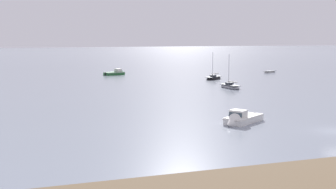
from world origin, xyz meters
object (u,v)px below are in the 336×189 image
object	(u,v)px
motorboat_moored_0	(240,121)
sailboat_moored_1	(214,78)
sailboat_moored_0	(230,87)
rowboat_moored_2	(270,72)
motorboat_moored_2	(117,73)

from	to	relation	value
motorboat_moored_0	sailboat_moored_1	distance (m)	55.14
sailboat_moored_0	motorboat_moored_0	bearing A→B (deg)	150.19
rowboat_moored_2	motorboat_moored_0	bearing A→B (deg)	35.35
rowboat_moored_2	sailboat_moored_1	distance (m)	26.94
sailboat_moored_0	rowboat_moored_2	size ratio (longest dim) A/B	1.46
motorboat_moored_0	sailboat_moored_1	xyz separation A→B (m)	(20.66, 51.12, -0.08)
sailboat_moored_0	motorboat_moored_2	bearing A→B (deg)	14.84
motorboat_moored_2	sailboat_moored_1	xyz separation A→B (m)	(18.19, -20.57, -0.07)
motorboat_moored_2	sailboat_moored_0	size ratio (longest dim) A/B	0.96
motorboat_moored_0	motorboat_moored_2	xyz separation A→B (m)	(2.47, 71.69, -0.02)
motorboat_moored_0	sailboat_moored_0	world-z (taller)	sailboat_moored_0
motorboat_moored_0	rowboat_moored_2	bearing A→B (deg)	-156.97
sailboat_moored_0	rowboat_moored_2	xyz separation A→B (m)	(28.21, 31.15, -0.11)
sailboat_moored_0	sailboat_moored_1	world-z (taller)	sailboat_moored_0
motorboat_moored_2	sailboat_moored_1	distance (m)	27.46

